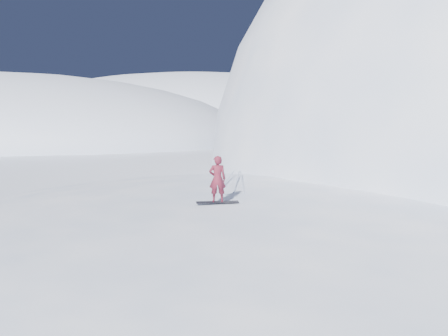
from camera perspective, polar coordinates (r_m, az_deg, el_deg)
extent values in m
plane|color=white|center=(13.90, 5.55, -15.70)|extent=(400.00, 400.00, 0.00)
ellipsoid|color=white|center=(16.60, 10.51, -11.80)|extent=(36.00, 28.00, 4.80)
ellipsoid|color=white|center=(34.13, 27.35, -2.39)|extent=(28.00, 24.00, 18.00)
ellipsoid|color=white|center=(129.64, -5.37, 5.36)|extent=(140.00, 90.00, 36.00)
ellipsoid|color=white|center=(13.27, -13.96, -17.09)|extent=(6.00, 5.40, 0.80)
ellipsoid|color=white|center=(19.78, 2.17, -8.43)|extent=(7.00, 6.30, 1.00)
cube|color=black|center=(14.20, -0.94, -4.89)|extent=(1.52, 0.75, 0.03)
imported|color=maroon|center=(14.04, -0.95, -1.57)|extent=(0.69, 0.57, 1.64)
cube|color=silver|center=(18.93, 0.55, -1.65)|extent=(0.72, 5.97, 0.04)
cube|color=silver|center=(18.84, 1.85, -1.70)|extent=(1.00, 5.94, 0.04)
cube|color=silver|center=(18.79, 2.59, -1.73)|extent=(1.36, 5.87, 0.04)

